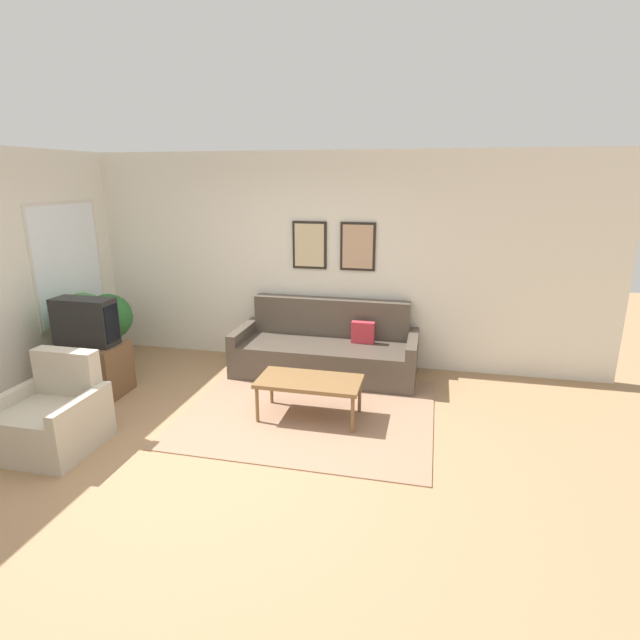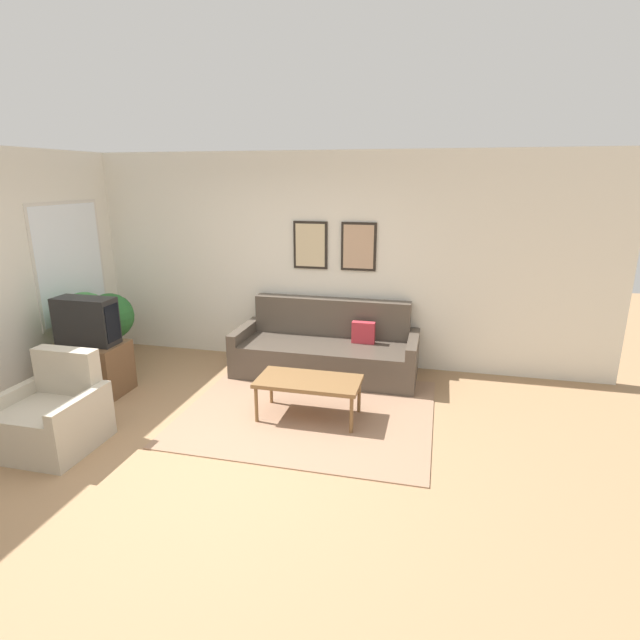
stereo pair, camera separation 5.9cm
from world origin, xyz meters
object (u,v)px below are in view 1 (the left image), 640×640
Objects in this scene: armchair at (52,419)px; tv at (85,322)px; couch at (326,350)px; coffee_table at (309,383)px; potted_plant_tall at (84,324)px.

tv is at bearing 104.47° from armchair.
coffee_table is (0.09, -1.24, 0.09)m from couch.
tv reaches higher than couch.
potted_plant_tall is (-2.82, -0.78, 0.38)m from couch.
coffee_table is 2.97m from potted_plant_tall.
couch is 1.25m from coffee_table.
armchair is at bearing -68.91° from tv.
tv is 0.58m from potted_plant_tall.
potted_plant_tall is at bearing 130.28° from tv.
armchair is (-2.03, -2.32, -0.02)m from couch.
armchair is at bearing -153.16° from coffee_table.
potted_plant_tall is (-2.92, 0.46, 0.30)m from coffee_table.
armchair is at bearing -62.88° from potted_plant_tall.
couch is at bearing 25.92° from tv.
tv is at bearing 179.05° from coffee_table.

